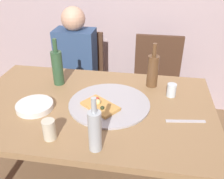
{
  "coord_description": "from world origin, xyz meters",
  "views": [
    {
      "loc": [
        0.34,
        -1.25,
        1.59
      ],
      "look_at": [
        0.12,
        0.11,
        0.8
      ],
      "focal_mm": 39.7,
      "sensor_mm": 36.0,
      "label": 1
    }
  ],
  "objects_px": {
    "tumbler_far": "(172,90)",
    "guest_in_sweater": "(74,68)",
    "dining_table": "(91,114)",
    "water_bottle": "(57,67)",
    "pizza_tray": "(109,104)",
    "wine_bottle": "(153,70)",
    "tumbler_near": "(49,130)",
    "chair_left": "(79,73)",
    "chair_right": "(156,79)",
    "pizza_slice_last": "(100,106)",
    "beer_bottle": "(95,130)",
    "plate_stack": "(35,106)",
    "table_knife": "(186,121)"
  },
  "relations": [
    {
      "from": "tumbler_near",
      "to": "chair_left",
      "type": "relative_size",
      "value": 0.12
    },
    {
      "from": "chair_left",
      "to": "pizza_slice_last",
      "type": "bearing_deg",
      "value": 113.98
    },
    {
      "from": "water_bottle",
      "to": "tumbler_far",
      "type": "bearing_deg",
      "value": -3.26
    },
    {
      "from": "pizza_tray",
      "to": "wine_bottle",
      "type": "relative_size",
      "value": 1.63
    },
    {
      "from": "tumbler_far",
      "to": "guest_in_sweater",
      "type": "xyz_separation_m",
      "value": [
        -0.83,
        0.54,
        -0.15
      ]
    },
    {
      "from": "pizza_tray",
      "to": "pizza_slice_last",
      "type": "distance_m",
      "value": 0.08
    },
    {
      "from": "pizza_slice_last",
      "to": "chair_right",
      "type": "bearing_deg",
      "value": 69.24
    },
    {
      "from": "beer_bottle",
      "to": "chair_right",
      "type": "bearing_deg",
      "value": 76.56
    },
    {
      "from": "water_bottle",
      "to": "tumbler_far",
      "type": "xyz_separation_m",
      "value": [
        0.78,
        -0.04,
        -0.09
      ]
    },
    {
      "from": "wine_bottle",
      "to": "chair_left",
      "type": "height_order",
      "value": "wine_bottle"
    },
    {
      "from": "beer_bottle",
      "to": "chair_right",
      "type": "height_order",
      "value": "beer_bottle"
    },
    {
      "from": "pizza_tray",
      "to": "wine_bottle",
      "type": "height_order",
      "value": "wine_bottle"
    },
    {
      "from": "water_bottle",
      "to": "table_knife",
      "type": "height_order",
      "value": "water_bottle"
    },
    {
      "from": "wine_bottle",
      "to": "chair_right",
      "type": "bearing_deg",
      "value": 84.95
    },
    {
      "from": "wine_bottle",
      "to": "dining_table",
      "type": "bearing_deg",
      "value": -140.63
    },
    {
      "from": "wine_bottle",
      "to": "plate_stack",
      "type": "distance_m",
      "value": 0.8
    },
    {
      "from": "water_bottle",
      "to": "chair_left",
      "type": "distance_m",
      "value": 0.75
    },
    {
      "from": "pizza_tray",
      "to": "tumbler_near",
      "type": "xyz_separation_m",
      "value": [
        -0.24,
        -0.36,
        0.05
      ]
    },
    {
      "from": "beer_bottle",
      "to": "chair_left",
      "type": "height_order",
      "value": "beer_bottle"
    },
    {
      "from": "guest_in_sweater",
      "to": "beer_bottle",
      "type": "bearing_deg",
      "value": 112.53
    },
    {
      "from": "pizza_tray",
      "to": "tumbler_far",
      "type": "height_order",
      "value": "tumbler_far"
    },
    {
      "from": "tumbler_near",
      "to": "table_knife",
      "type": "bearing_deg",
      "value": 20.08
    },
    {
      "from": "beer_bottle",
      "to": "tumbler_near",
      "type": "bearing_deg",
      "value": 171.63
    },
    {
      "from": "water_bottle",
      "to": "chair_left",
      "type": "bearing_deg",
      "value": 94.84
    },
    {
      "from": "pizza_slice_last",
      "to": "chair_right",
      "type": "distance_m",
      "value": 1.02
    },
    {
      "from": "tumbler_near",
      "to": "chair_right",
      "type": "distance_m",
      "value": 1.36
    },
    {
      "from": "pizza_tray",
      "to": "beer_bottle",
      "type": "distance_m",
      "value": 0.41
    },
    {
      "from": "beer_bottle",
      "to": "table_knife",
      "type": "xyz_separation_m",
      "value": [
        0.45,
        0.29,
        -0.11
      ]
    },
    {
      "from": "wine_bottle",
      "to": "chair_left",
      "type": "bearing_deg",
      "value": 140.93
    },
    {
      "from": "dining_table",
      "to": "chair_right",
      "type": "xyz_separation_m",
      "value": [
        0.42,
        0.87,
        -0.16
      ]
    },
    {
      "from": "dining_table",
      "to": "plate_stack",
      "type": "distance_m",
      "value": 0.35
    },
    {
      "from": "pizza_tray",
      "to": "wine_bottle",
      "type": "distance_m",
      "value": 0.4
    },
    {
      "from": "pizza_slice_last",
      "to": "table_knife",
      "type": "distance_m",
      "value": 0.5
    },
    {
      "from": "wine_bottle",
      "to": "tumbler_far",
      "type": "height_order",
      "value": "wine_bottle"
    },
    {
      "from": "chair_right",
      "to": "tumbler_near",
      "type": "bearing_deg",
      "value": 65.94
    },
    {
      "from": "tumbler_near",
      "to": "chair_left",
      "type": "distance_m",
      "value": 1.27
    },
    {
      "from": "water_bottle",
      "to": "table_knife",
      "type": "bearing_deg",
      "value": -20.35
    },
    {
      "from": "tumbler_far",
      "to": "guest_in_sweater",
      "type": "height_order",
      "value": "guest_in_sweater"
    },
    {
      "from": "wine_bottle",
      "to": "beer_bottle",
      "type": "xyz_separation_m",
      "value": [
        -0.25,
        -0.68,
        -0.01
      ]
    },
    {
      "from": "tumbler_near",
      "to": "pizza_tray",
      "type": "bearing_deg",
      "value": 55.75
    },
    {
      "from": "dining_table",
      "to": "wine_bottle",
      "type": "bearing_deg",
      "value": 39.37
    },
    {
      "from": "plate_stack",
      "to": "chair_left",
      "type": "relative_size",
      "value": 0.25
    },
    {
      "from": "pizza_slice_last",
      "to": "water_bottle",
      "type": "distance_m",
      "value": 0.46
    },
    {
      "from": "chair_right",
      "to": "guest_in_sweater",
      "type": "relative_size",
      "value": 0.77
    },
    {
      "from": "dining_table",
      "to": "water_bottle",
      "type": "relative_size",
      "value": 4.6
    },
    {
      "from": "water_bottle",
      "to": "plate_stack",
      "type": "relative_size",
      "value": 1.49
    },
    {
      "from": "tumbler_far",
      "to": "plate_stack",
      "type": "xyz_separation_m",
      "value": [
        -0.81,
        -0.28,
        -0.03
      ]
    },
    {
      "from": "water_bottle",
      "to": "tumbler_near",
      "type": "xyz_separation_m",
      "value": [
        0.16,
        -0.57,
        -0.07
      ]
    },
    {
      "from": "tumbler_near",
      "to": "beer_bottle",
      "type": "bearing_deg",
      "value": -8.37
    },
    {
      "from": "tumbler_near",
      "to": "chair_right",
      "type": "bearing_deg",
      "value": 65.94
    }
  ]
}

